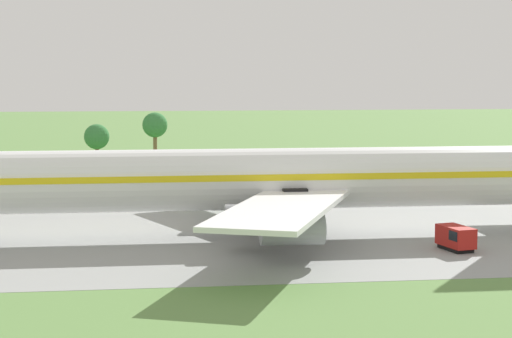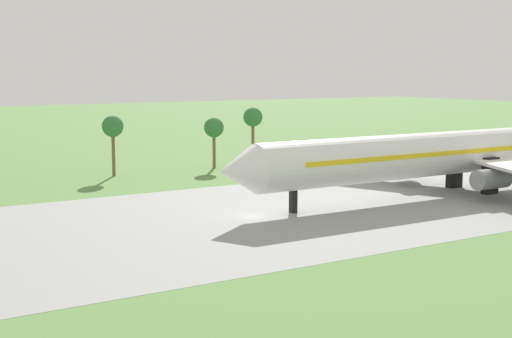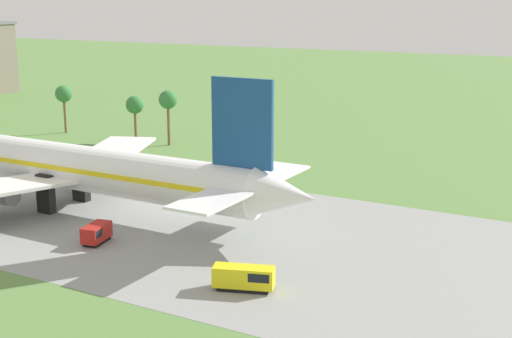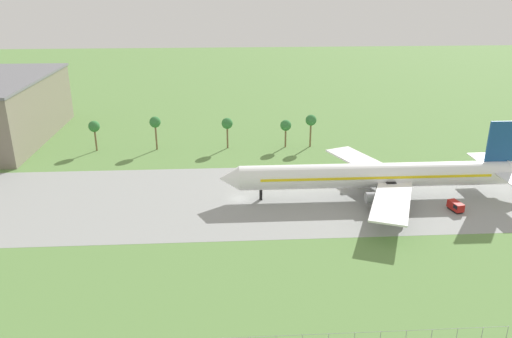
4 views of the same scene
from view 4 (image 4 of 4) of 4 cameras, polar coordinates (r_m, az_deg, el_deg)
The scene contains 5 objects.
ground_plane at distance 126.75m, azimuth -1.98°, elevation -3.39°, with size 600.00×600.00×0.00m, color #5B8442.
taxiway_strip at distance 126.75m, azimuth -1.98°, elevation -3.38°, with size 320.00×44.00×0.02m.
jet_airliner at distance 129.40m, azimuth 14.03°, elevation -0.69°, with size 80.51×51.98×19.43m.
baggage_tug at distance 128.76m, azimuth 21.88°, elevation -3.98°, with size 2.84×4.49×2.28m.
palm_tree_row at distance 162.27m, azimuth -4.67°, elevation 5.14°, with size 73.39×3.60×11.05m.
Camera 4 is at (-2.74, -115.53, 52.07)m, focal length 35.00 mm.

